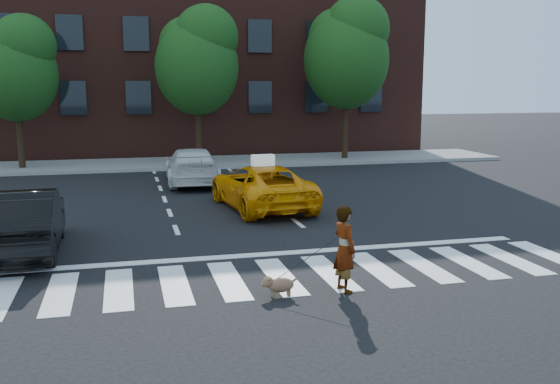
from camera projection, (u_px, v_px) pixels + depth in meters
name	position (u px, v px, depth m)	size (l,w,h in m)	color
ground	(280.00, 277.00, 11.94)	(120.00, 120.00, 0.00)	black
crosswalk	(280.00, 276.00, 11.94)	(13.00, 2.40, 0.01)	silver
stop_line	(262.00, 254.00, 13.46)	(12.00, 0.30, 0.01)	silver
sidewalk_far	(187.00, 163.00, 28.64)	(30.00, 4.00, 0.15)	slate
building	(171.00, 41.00, 34.80)	(26.00, 10.00, 12.00)	#49211A
tree_left	(16.00, 65.00, 25.74)	(3.39, 3.38, 6.50)	black
tree_mid	(198.00, 56.00, 27.48)	(3.69, 3.69, 7.10)	black
tree_right	(347.00, 49.00, 29.10)	(4.00, 4.00, 7.70)	black
taxi	(262.00, 187.00, 18.44)	(2.16, 4.68, 1.30)	orange
black_sedan	(23.00, 221.00, 13.49)	(1.50, 4.30, 1.42)	black
white_suv	(192.00, 166.00, 22.97)	(1.86, 4.57, 1.33)	silver
woman	(345.00, 249.00, 10.97)	(0.56, 0.37, 1.55)	#999999
dog	(278.00, 285.00, 10.78)	(0.65, 0.27, 0.37)	olive
taxi_sign	(263.00, 160.00, 18.11)	(0.65, 0.28, 0.32)	white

